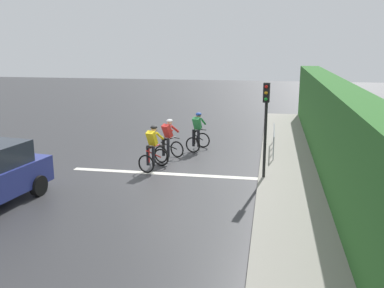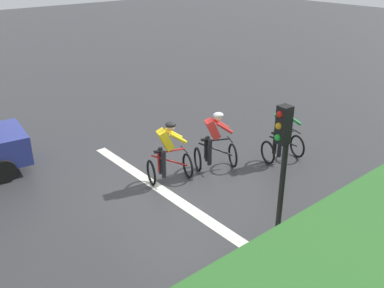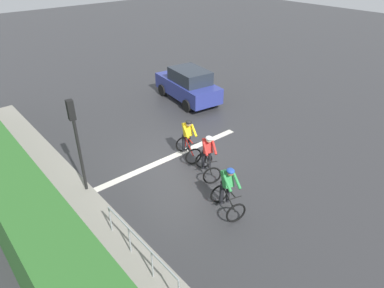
% 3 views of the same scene
% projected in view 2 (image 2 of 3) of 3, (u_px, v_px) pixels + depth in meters
% --- Properties ---
extents(ground_plane, '(80.00, 80.00, 0.00)m').
position_uv_depth(ground_plane, '(178.00, 191.00, 10.84)').
color(ground_plane, '#333335').
extents(road_marking_stop_line, '(7.00, 0.30, 0.01)m').
position_uv_depth(road_marking_stop_line, '(169.00, 195.00, 10.66)').
color(road_marking_stop_line, silver).
rests_on(road_marking_stop_line, ground).
extents(cyclist_lead, '(0.95, 1.22, 1.66)m').
position_uv_depth(cyclist_lead, '(283.00, 135.00, 12.10)').
color(cyclist_lead, black).
rests_on(cyclist_lead, ground).
extents(cyclist_second, '(1.08, 1.27, 1.66)m').
position_uv_depth(cyclist_second, '(214.00, 142.00, 11.63)').
color(cyclist_second, black).
rests_on(cyclist_second, ground).
extents(cyclist_mid, '(0.96, 1.23, 1.66)m').
position_uv_depth(cyclist_mid, '(168.00, 154.00, 10.98)').
color(cyclist_mid, black).
rests_on(cyclist_mid, ground).
extents(traffic_light_near_crossing, '(0.22, 0.31, 3.34)m').
position_uv_depth(traffic_light_near_crossing, '(281.00, 168.00, 7.21)').
color(traffic_light_near_crossing, black).
rests_on(traffic_light_near_crossing, ground).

